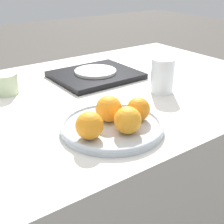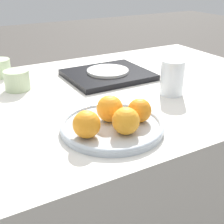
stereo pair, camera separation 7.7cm
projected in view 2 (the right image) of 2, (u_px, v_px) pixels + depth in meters
table at (101, 182)px, 1.18m from camera, size 1.39×0.85×0.73m
fruit_platter at (112, 126)px, 0.79m from camera, size 0.26×0.26×0.02m
orange_0 at (126, 121)px, 0.73m from camera, size 0.07×0.07×0.07m
orange_1 at (110, 109)px, 0.79m from camera, size 0.07×0.07×0.07m
orange_2 at (87, 124)px, 0.72m from camera, size 0.07×0.07×0.07m
orange_3 at (140, 110)px, 0.79m from camera, size 0.06×0.06×0.06m
water_glass at (172, 78)px, 0.99m from camera, size 0.07×0.07×0.11m
serving_tray at (108, 75)px, 1.16m from camera, size 0.30×0.25×0.02m
side_plate at (108, 71)px, 1.16m from camera, size 0.15×0.15×0.01m
cup_0 at (17, 80)px, 1.04m from camera, size 0.08×0.08×0.07m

